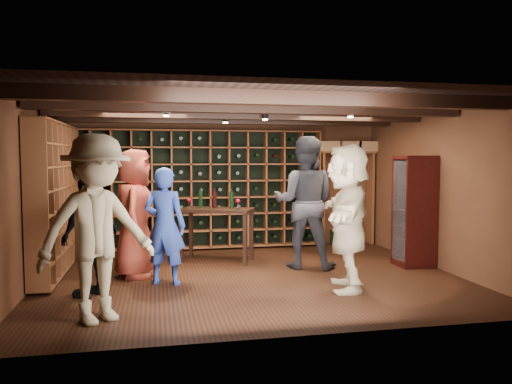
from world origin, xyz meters
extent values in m
plane|color=black|center=(0.00, 0.00, 0.00)|extent=(6.00, 6.00, 0.00)
plane|color=#56311D|center=(0.00, 2.50, 1.25)|extent=(6.00, 0.00, 6.00)
plane|color=#56311D|center=(0.00, -2.50, 1.25)|extent=(6.00, 0.00, 6.00)
plane|color=#56311D|center=(-3.00, 0.00, 1.25)|extent=(0.00, 5.00, 5.00)
plane|color=#56311D|center=(3.00, 0.00, 1.25)|extent=(0.00, 5.00, 5.00)
plane|color=black|center=(0.00, 0.00, 2.50)|extent=(6.00, 6.00, 0.00)
cube|color=black|center=(0.00, -1.60, 2.42)|extent=(5.90, 0.18, 0.16)
cube|color=black|center=(0.00, -0.50, 2.42)|extent=(5.90, 0.18, 0.16)
cube|color=black|center=(0.00, 0.60, 2.42)|extent=(5.90, 0.18, 0.16)
cube|color=black|center=(0.00, 1.70, 2.42)|extent=(5.90, 0.18, 0.16)
cylinder|color=black|center=(-1.20, 0.00, 2.39)|extent=(0.10, 0.10, 0.10)
cylinder|color=black|center=(0.30, 0.40, 2.39)|extent=(0.10, 0.10, 0.10)
cylinder|color=black|center=(1.40, -0.30, 2.39)|extent=(0.10, 0.10, 0.10)
cylinder|color=black|center=(-0.20, 1.20, 2.39)|extent=(0.10, 0.10, 0.10)
cube|color=brown|center=(-0.52, 2.33, 1.15)|extent=(4.65, 0.30, 2.20)
cube|color=black|center=(-0.52, 2.33, 1.15)|extent=(4.56, 0.02, 2.16)
cube|color=brown|center=(-2.83, 0.82, 1.15)|extent=(0.30, 2.65, 2.20)
cube|color=black|center=(-2.83, 0.82, 1.15)|extent=(0.29, 0.02, 2.16)
cube|color=brown|center=(2.40, 2.32, 1.85)|extent=(1.15, 0.32, 0.04)
cube|color=brown|center=(2.92, 2.32, 0.93)|extent=(0.05, 0.28, 1.85)
cube|color=brown|center=(1.88, 2.32, 0.93)|extent=(0.05, 0.28, 1.85)
cube|color=#AD8056|center=(2.00, 2.32, 1.97)|extent=(0.40, 0.30, 0.20)
cube|color=#AD8056|center=(2.45, 2.32, 1.97)|extent=(0.40, 0.30, 0.20)
cube|color=#AD8056|center=(2.80, 2.32, 1.97)|extent=(0.40, 0.30, 0.20)
cube|color=black|center=(2.72, 0.20, 0.05)|extent=(0.55, 0.50, 0.10)
cube|color=black|center=(2.72, 0.20, 0.90)|extent=(0.55, 0.50, 1.70)
cube|color=white|center=(2.46, 0.20, 0.90)|extent=(0.01, 0.46, 1.60)
cube|color=black|center=(2.72, 0.20, 0.90)|extent=(0.50, 0.44, 0.02)
sphere|color=#59260C|center=(2.70, 0.20, 1.00)|extent=(0.18, 0.18, 0.18)
imported|color=navy|center=(-1.24, -0.17, 0.81)|extent=(0.69, 0.58, 1.62)
imported|color=black|center=(0.95, 0.45, 1.04)|extent=(1.23, 1.11, 2.08)
imported|color=maroon|center=(-1.67, 0.33, 0.94)|extent=(0.65, 0.95, 1.87)
imported|color=black|center=(-2.17, -0.60, 0.77)|extent=(0.85, 0.94, 1.53)
imported|color=gray|center=(-1.97, -1.65, 1.00)|extent=(1.49, 1.30, 2.00)
imported|color=#C1AF8E|center=(1.13, -0.92, 0.97)|extent=(1.08, 1.88, 1.93)
cube|color=black|center=(-0.36, 1.18, 0.87)|extent=(1.33, 1.02, 0.05)
cube|color=black|center=(-0.96, 1.17, 0.43)|extent=(0.08, 0.08, 0.85)
cube|color=black|center=(0.04, 0.74, 0.43)|extent=(0.08, 0.08, 0.85)
cube|color=black|center=(-0.76, 1.62, 0.43)|extent=(0.08, 0.08, 0.85)
cube|color=black|center=(0.24, 1.19, 0.43)|extent=(0.08, 0.08, 0.85)
cylinder|color=black|center=(-0.61, 1.34, 1.04)|extent=(0.07, 0.07, 0.28)
cylinder|color=black|center=(-0.39, 1.25, 1.04)|extent=(0.07, 0.07, 0.28)
cylinder|color=black|center=(-0.11, 1.13, 1.04)|extent=(0.07, 0.07, 0.28)
camera|label=1|loc=(-1.37, -7.10, 1.75)|focal=35.00mm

